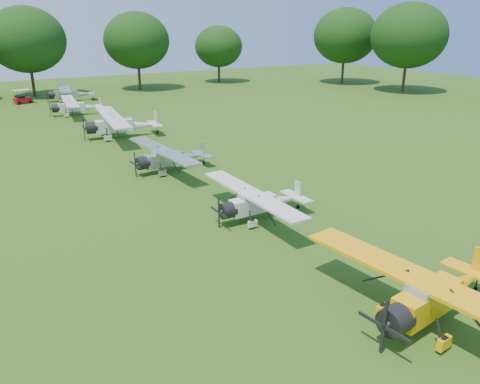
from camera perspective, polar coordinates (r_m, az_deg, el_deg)
The scene contains 9 objects.
ground at distance 26.07m, azimuth 0.45°, elevation -3.95°, with size 160.00×160.00×0.00m, color #274812.
tree_belt at distance 26.13m, azimuth 7.20°, elevation 14.25°, with size 137.36×130.27×14.52m.
aircraft_2 at distance 19.03m, azimuth 22.70°, elevation -11.22°, with size 6.68×10.63×2.09m.
aircraft_3 at distance 26.51m, azimuth 2.34°, elevation -1.09°, with size 5.70×9.05×1.79m.
aircraft_4 at distance 35.53m, azimuth -8.61°, elevation 4.31°, with size 6.00×9.56×1.88m.
aircraft_5 at distance 47.13m, azimuth -14.45°, elevation 8.09°, with size 7.42×11.79×2.31m.
aircraft_6 at distance 60.35m, azimuth -19.47°, elevation 9.89°, with size 6.24×9.91×1.95m.
aircraft_7 at distance 71.80m, azimuth -20.10°, elevation 11.32°, with size 6.55×10.38×2.04m.
golf_cart at distance 71.99m, azimuth -25.00°, elevation 10.24°, with size 2.44×1.83×1.87m.
Camera 1 is at (-12.51, -20.27, 10.59)m, focal length 35.00 mm.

